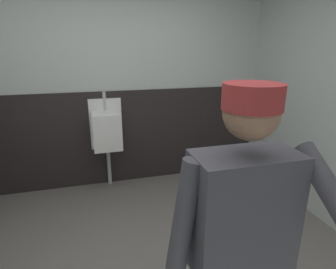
% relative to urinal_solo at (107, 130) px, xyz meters
% --- Properties ---
extents(wall_back, '(4.58, 0.12, 2.75)m').
position_rel_urinal_solo_xyz_m(wall_back, '(0.11, 0.22, 0.60)').
color(wall_back, silver).
rests_on(wall_back, ground_plane).
extents(wainscot_band_back, '(3.98, 0.03, 1.23)m').
position_rel_urinal_solo_xyz_m(wainscot_band_back, '(0.11, 0.14, -0.16)').
color(wainscot_band_back, black).
rests_on(wainscot_band_back, ground_plane).
extents(urinal_solo, '(0.40, 0.34, 1.24)m').
position_rel_urinal_solo_xyz_m(urinal_solo, '(0.00, 0.00, 0.00)').
color(urinal_solo, white).
rests_on(urinal_solo, ground_plane).
extents(person, '(0.67, 0.60, 1.62)m').
position_rel_urinal_solo_xyz_m(person, '(0.45, -2.43, 0.18)').
color(person, '#2D3342').
rests_on(person, ground_plane).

